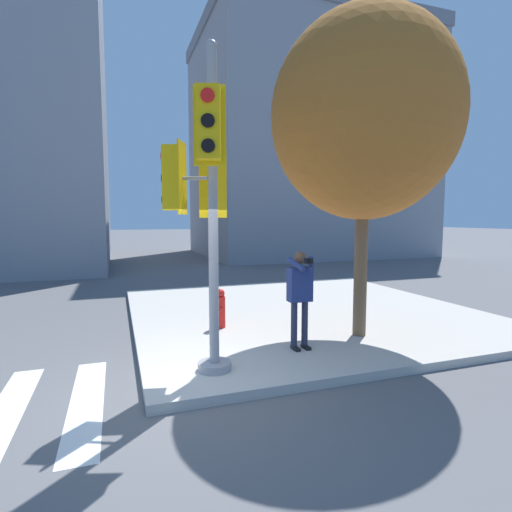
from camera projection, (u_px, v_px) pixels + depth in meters
name	position (u px, v px, depth m)	size (l,w,h in m)	color
ground_plane	(182.00, 394.00, 5.40)	(160.00, 160.00, 0.00)	#5B5B5E
sidewalk_corner	(302.00, 312.00, 9.84)	(8.00, 8.00, 0.14)	#BCB7AD
traffic_signal_pole	(204.00, 192.00, 5.64)	(1.00, 1.43, 4.66)	#939399
person_photographer	(300.00, 291.00, 6.76)	(0.50, 0.53, 1.67)	black
street_tree	(364.00, 117.00, 7.26)	(3.41, 3.41, 5.95)	brown
fire_hydrant	(220.00, 308.00, 8.13)	(0.21, 0.27, 0.80)	red
building_right	(305.00, 146.00, 26.20)	(13.57, 10.76, 14.12)	gray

